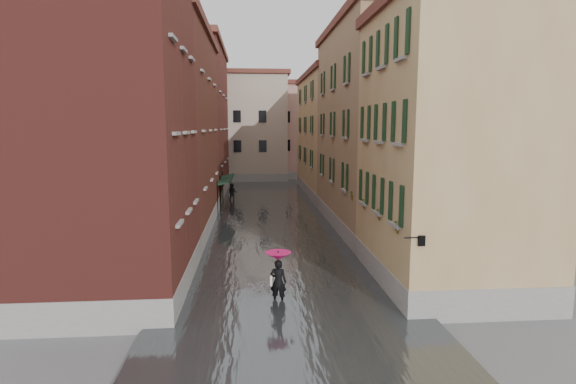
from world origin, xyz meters
name	(u,v)px	position (x,y,z in m)	size (l,w,h in m)	color
ground	(281,272)	(0.00, 0.00, 0.00)	(120.00, 120.00, 0.00)	#5F5F62
floodwater	(270,216)	(0.00, 13.00, 0.10)	(10.00, 60.00, 0.20)	#474C4F
building_left_near	(108,135)	(-7.00, -2.00, 6.50)	(6.00, 8.00, 13.00)	maroon
building_left_mid	(162,136)	(-7.00, 9.00, 6.25)	(6.00, 14.00, 12.50)	#582B1C
building_left_far	(192,125)	(-7.00, 24.00, 7.00)	(6.00, 16.00, 14.00)	maroon
building_right_near	(449,152)	(7.00, -2.00, 5.75)	(6.00, 8.00, 11.50)	tan
building_right_mid	(378,131)	(7.00, 9.00, 6.50)	(6.00, 14.00, 13.00)	#9B795D
building_right_far	(335,137)	(7.00, 24.00, 5.75)	(6.00, 16.00, 11.50)	tan
building_end_cream	(238,129)	(-3.00, 38.00, 6.50)	(12.00, 9.00, 13.00)	#B09E8C
building_end_pink	(306,133)	(6.00, 40.00, 6.00)	(10.00, 9.00, 12.00)	tan
awning_near	(225,182)	(-3.49, 14.91, 2.47)	(1.09, 3.01, 2.80)	black
awning_far	(227,178)	(-3.48, 18.16, 2.47)	(1.09, 3.19, 2.80)	black
wall_lantern	(421,240)	(4.33, -6.00, 3.01)	(0.71, 0.22, 0.35)	black
window_planters	(374,201)	(4.12, -0.89, 3.51)	(0.59, 8.37, 0.84)	brown
pedestrian_main	(278,272)	(-0.38, -3.80, 1.27)	(1.03, 1.03, 2.06)	black
pedestrian_far	(232,193)	(-3.11, 20.05, 0.88)	(0.85, 0.66, 1.75)	black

